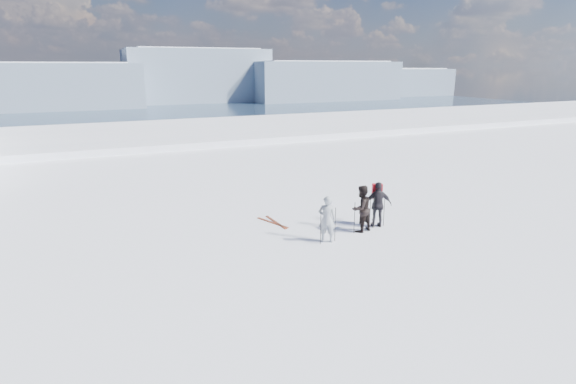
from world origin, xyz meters
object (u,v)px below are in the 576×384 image
(skier_grey, at_px, (327,219))
(skier_pack, at_px, (378,205))
(skier_dark, at_px, (361,209))
(skis_loose, at_px, (274,222))

(skier_grey, xyz_separation_m, skier_pack, (2.50, 0.56, 0.04))
(skier_grey, distance_m, skier_dark, 1.69)
(skier_pack, xyz_separation_m, skis_loose, (-3.44, 1.98, -0.86))
(skier_pack, height_order, skis_loose, skier_pack)
(skier_pack, distance_m, skis_loose, 4.06)
(skier_dark, relative_size, skier_pack, 1.00)
(skis_loose, bearing_deg, skier_grey, -69.81)
(skier_grey, xyz_separation_m, skis_loose, (-0.93, 2.54, -0.82))
(skier_dark, bearing_deg, skis_loose, -53.21)
(skier_pack, bearing_deg, skis_loose, -8.55)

